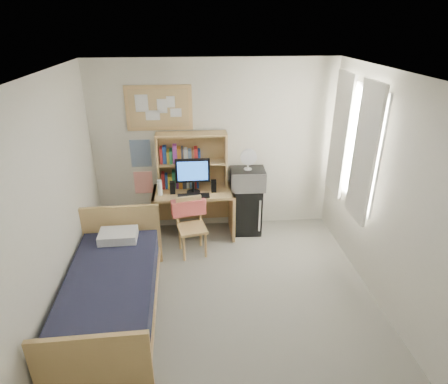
{
  "coord_description": "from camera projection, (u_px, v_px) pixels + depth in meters",
  "views": [
    {
      "loc": [
        -0.32,
        -3.29,
        3.07
      ],
      "look_at": [
        0.07,
        1.2,
        0.98
      ],
      "focal_mm": 30.0,
      "sensor_mm": 36.0,
      "label": 1
    }
  ],
  "objects": [
    {
      "name": "desk",
      "position": [
        194.0,
        213.0,
        5.71
      ],
      "size": [
        1.2,
        0.61,
        0.75
      ],
      "primitive_type": "cube",
      "rotation": [
        0.0,
        0.0,
        0.01
      ],
      "color": "tan",
      "rests_on": "floor"
    },
    {
      "name": "wall_right",
      "position": [
        400.0,
        206.0,
        3.88
      ],
      "size": [
        0.04,
        4.2,
        2.6
      ],
      "primitive_type": "cube",
      "color": "silver",
      "rests_on": "floor"
    },
    {
      "name": "poster_japan",
      "position": [
        144.0,
        182.0,
        5.76
      ],
      "size": [
        0.28,
        0.01,
        0.36
      ],
      "primitive_type": "cube",
      "color": "red",
      "rests_on": "wall_back"
    },
    {
      "name": "bed",
      "position": [
        112.0,
        296.0,
        4.16
      ],
      "size": [
        1.02,
        1.97,
        0.54
      ],
      "primitive_type": "cube",
      "rotation": [
        0.0,
        0.0,
        0.02
      ],
      "color": "black",
      "rests_on": "floor"
    },
    {
      "name": "speaker_left",
      "position": [
        173.0,
        188.0,
        5.43
      ],
      "size": [
        0.08,
        0.08,
        0.18
      ],
      "primitive_type": "cube",
      "rotation": [
        0.0,
        0.0,
        0.01
      ],
      "color": "black",
      "rests_on": "desk"
    },
    {
      "name": "speaker_right",
      "position": [
        214.0,
        186.0,
        5.49
      ],
      "size": [
        0.08,
        0.08,
        0.18
      ],
      "primitive_type": "cube",
      "rotation": [
        0.0,
        0.0,
        0.01
      ],
      "color": "black",
      "rests_on": "desk"
    },
    {
      "name": "bulletin_board",
      "position": [
        159.0,
        108.0,
        5.3
      ],
      "size": [
        0.94,
        0.03,
        0.64
      ],
      "primitive_type": "cube",
      "color": "tan",
      "rests_on": "wall_back"
    },
    {
      "name": "curtain_left",
      "position": [
        364.0,
        154.0,
        4.47
      ],
      "size": [
        0.04,
        0.55,
        1.7
      ],
      "primitive_type": "cube",
      "color": "white",
      "rests_on": "wall_right"
    },
    {
      "name": "water_bottle",
      "position": [
        160.0,
        188.0,
        5.37
      ],
      "size": [
        0.07,
        0.07,
        0.23
      ],
      "primitive_type": "cylinder",
      "rotation": [
        0.0,
        0.0,
        0.01
      ],
      "color": "white",
      "rests_on": "desk"
    },
    {
      "name": "monitor",
      "position": [
        193.0,
        176.0,
        5.39
      ],
      "size": [
        0.5,
        0.04,
        0.53
      ],
      "primitive_type": "cube",
      "rotation": [
        0.0,
        0.0,
        0.01
      ],
      "color": "black",
      "rests_on": "desk"
    },
    {
      "name": "wall_left",
      "position": [
        42.0,
        221.0,
        3.6
      ],
      "size": [
        0.04,
        4.2,
        2.6
      ],
      "primitive_type": "cube",
      "color": "silver",
      "rests_on": "floor"
    },
    {
      "name": "window_unit",
      "position": [
        353.0,
        144.0,
        4.83
      ],
      "size": [
        0.1,
        1.4,
        1.7
      ],
      "primitive_type": "cube",
      "color": "white",
      "rests_on": "wall_right"
    },
    {
      "name": "pillow",
      "position": [
        118.0,
        236.0,
        4.7
      ],
      "size": [
        0.47,
        0.34,
        0.11
      ],
      "primitive_type": "cube",
      "rotation": [
        0.0,
        0.0,
        0.02
      ],
      "color": "white",
      "rests_on": "bed"
    },
    {
      "name": "hutch",
      "position": [
        192.0,
        161.0,
        5.51
      ],
      "size": [
        1.03,
        0.27,
        0.84
      ],
      "primitive_type": "cube",
      "rotation": [
        0.0,
        0.0,
        0.01
      ],
      "color": "tan",
      "rests_on": "desk"
    },
    {
      "name": "microwave",
      "position": [
        248.0,
        179.0,
        5.59
      ],
      "size": [
        0.53,
        0.41,
        0.3
      ],
      "primitive_type": "cube",
      "rotation": [
        0.0,
        0.0,
        -0.04
      ],
      "color": "silver",
      "rests_on": "mini_fridge"
    },
    {
      "name": "wall_back",
      "position": [
        214.0,
        148.0,
        5.64
      ],
      "size": [
        3.6,
        0.04,
        2.6
      ],
      "primitive_type": "cube",
      "color": "silver",
      "rests_on": "floor"
    },
    {
      "name": "poster_wave",
      "position": [
        141.0,
        153.0,
        5.56
      ],
      "size": [
        0.3,
        0.01,
        0.42
      ],
      "primitive_type": "cube",
      "color": "#224D88",
      "rests_on": "wall_back"
    },
    {
      "name": "keyboard",
      "position": [
        194.0,
        196.0,
        5.37
      ],
      "size": [
        0.46,
        0.15,
        0.02
      ],
      "primitive_type": "cube",
      "rotation": [
        0.0,
        0.0,
        0.01
      ],
      "color": "black",
      "rests_on": "desk"
    },
    {
      "name": "floor",
      "position": [
        227.0,
        314.0,
        4.29
      ],
      "size": [
        3.6,
        4.2,
        0.02
      ],
      "primitive_type": "cube",
      "color": "gray",
      "rests_on": "ground"
    },
    {
      "name": "desk_chair",
      "position": [
        192.0,
        228.0,
        5.23
      ],
      "size": [
        0.49,
        0.49,
        0.83
      ],
      "primitive_type": "cube",
      "rotation": [
        0.0,
        0.0,
        0.2
      ],
      "color": "tan",
      "rests_on": "floor"
    },
    {
      "name": "hoodie",
      "position": [
        189.0,
        207.0,
        5.31
      ],
      "size": [
        0.5,
        0.24,
        0.23
      ],
      "primitive_type": "cube",
      "rotation": [
        0.0,
        0.0,
        0.2
      ],
      "color": "#DA5953",
      "rests_on": "desk_chair"
    },
    {
      "name": "desk_fan",
      "position": [
        248.0,
        160.0,
        5.47
      ],
      "size": [
        0.25,
        0.25,
        0.3
      ],
      "primitive_type": "cylinder",
      "rotation": [
        0.0,
        0.0,
        -0.04
      ],
      "color": "white",
      "rests_on": "microwave"
    },
    {
      "name": "mini_fridge",
      "position": [
        247.0,
        209.0,
        5.83
      ],
      "size": [
        0.46,
        0.46,
        0.75
      ],
      "primitive_type": "cube",
      "rotation": [
        0.0,
        0.0,
        -0.04
      ],
      "color": "black",
      "rests_on": "floor"
    },
    {
      "name": "ceiling",
      "position": [
        228.0,
        79.0,
        3.19
      ],
      "size": [
        3.6,
        4.2,
        0.02
      ],
      "primitive_type": "cube",
      "color": "white",
      "rests_on": "wall_back"
    },
    {
      "name": "curtain_right",
      "position": [
        340.0,
        135.0,
        5.19
      ],
      "size": [
        0.04,
        0.55,
        1.7
      ],
      "primitive_type": "cube",
      "color": "white",
      "rests_on": "wall_right"
    }
  ]
}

